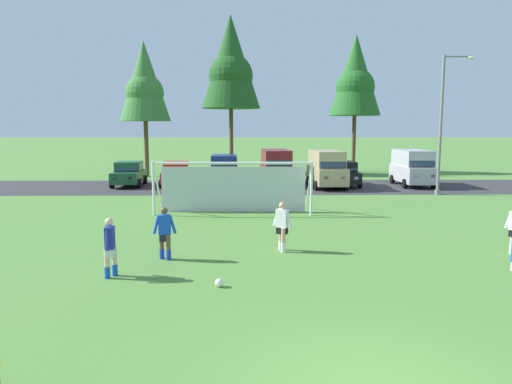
# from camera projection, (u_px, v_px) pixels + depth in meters

# --- Properties ---
(ground_plane) EXTENTS (400.00, 400.00, 0.00)m
(ground_plane) POSITION_uv_depth(u_px,v_px,m) (290.00, 216.00, 22.02)
(ground_plane) COLOR #518438
(parking_lot_strip) EXTENTS (52.00, 8.40, 0.01)m
(parking_lot_strip) POSITION_uv_depth(u_px,v_px,m) (275.00, 187.00, 33.04)
(parking_lot_strip) COLOR #333335
(parking_lot_strip) RESTS_ON ground
(soccer_ball) EXTENTS (0.22, 0.22, 0.22)m
(soccer_ball) POSITION_uv_depth(u_px,v_px,m) (219.00, 283.00, 12.12)
(soccer_ball) COLOR white
(soccer_ball) RESTS_ON ground
(soccer_goal) EXTENTS (7.45, 2.05, 2.57)m
(soccer_goal) POSITION_uv_depth(u_px,v_px,m) (233.00, 186.00, 22.75)
(soccer_goal) COLOR white
(soccer_goal) RESTS_ON ground
(player_striker_near) EXTENTS (0.75, 0.31, 1.64)m
(player_striker_near) POSITION_uv_depth(u_px,v_px,m) (165.00, 233.00, 14.60)
(player_striker_near) COLOR brown
(player_striker_near) RESTS_ON ground
(player_defender_far) EXTENTS (0.29, 0.75, 1.64)m
(player_defender_far) POSITION_uv_depth(u_px,v_px,m) (110.00, 248.00, 12.84)
(player_defender_far) COLOR beige
(player_defender_far) RESTS_ON ground
(player_winger_left) EXTENTS (0.63, 0.53, 1.64)m
(player_winger_left) POSITION_uv_depth(u_px,v_px,m) (282.00, 227.00, 15.60)
(player_winger_left) COLOR tan
(player_winger_left) RESTS_ON ground
(parked_car_slot_far_left) EXTENTS (2.20, 4.28, 1.72)m
(parked_car_slot_far_left) POSITION_uv_depth(u_px,v_px,m) (129.00, 174.00, 33.37)
(parked_car_slot_far_left) COLOR #194C2D
(parked_car_slot_far_left) RESTS_ON ground
(parked_car_slot_left) EXTENTS (2.27, 4.32, 1.72)m
(parked_car_slot_left) POSITION_uv_depth(u_px,v_px,m) (176.00, 174.00, 33.34)
(parked_car_slot_left) COLOR red
(parked_car_slot_left) RESTS_ON ground
(parked_car_slot_center_left) EXTENTS (2.23, 4.65, 2.16)m
(parked_car_slot_center_left) POSITION_uv_depth(u_px,v_px,m) (224.00, 170.00, 33.68)
(parked_car_slot_center_left) COLOR navy
(parked_car_slot_center_left) RESTS_ON ground
(parked_car_slot_center) EXTENTS (2.39, 4.90, 2.52)m
(parked_car_slot_center) POSITION_uv_depth(u_px,v_px,m) (276.00, 166.00, 33.93)
(parked_car_slot_center) COLOR maroon
(parked_car_slot_center) RESTS_ON ground
(parked_car_slot_center_right) EXTENTS (2.37, 4.89, 2.52)m
(parked_car_slot_center_right) POSITION_uv_depth(u_px,v_px,m) (327.00, 168.00, 32.48)
(parked_car_slot_center_right) COLOR tan
(parked_car_slot_center_right) RESTS_ON ground
(parked_car_slot_right) EXTENTS (2.11, 4.24, 1.72)m
(parked_car_slot_right) POSITION_uv_depth(u_px,v_px,m) (343.00, 173.00, 33.58)
(parked_car_slot_right) COLOR black
(parked_car_slot_right) RESTS_ON ground
(parked_car_slot_far_right) EXTENTS (2.26, 4.83, 2.52)m
(parked_car_slot_far_right) POSITION_uv_depth(u_px,v_px,m) (413.00, 167.00, 33.47)
(parked_car_slot_far_right) COLOR #B2B2BC
(parked_car_slot_far_right) RESTS_ON ground
(tree_left_edge) EXTENTS (4.18, 4.18, 11.14)m
(tree_left_edge) POSITION_uv_depth(u_px,v_px,m) (144.00, 84.00, 39.01)
(tree_left_edge) COLOR brown
(tree_left_edge) RESTS_ON ground
(tree_mid_left) EXTENTS (5.24, 5.24, 13.98)m
(tree_mid_left) POSITION_uv_depth(u_px,v_px,m) (231.00, 65.00, 42.04)
(tree_mid_left) COLOR brown
(tree_mid_left) RESTS_ON ground
(tree_center_back) EXTENTS (4.70, 4.70, 12.53)m
(tree_center_back) POSITION_uv_depth(u_px,v_px,m) (355.00, 78.00, 43.41)
(tree_center_back) COLOR brown
(tree_center_back) RESTS_ON ground
(street_lamp) EXTENTS (2.00, 0.32, 8.35)m
(street_lamp) POSITION_uv_depth(u_px,v_px,m) (443.00, 124.00, 28.55)
(street_lamp) COLOR slate
(street_lamp) RESTS_ON ground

